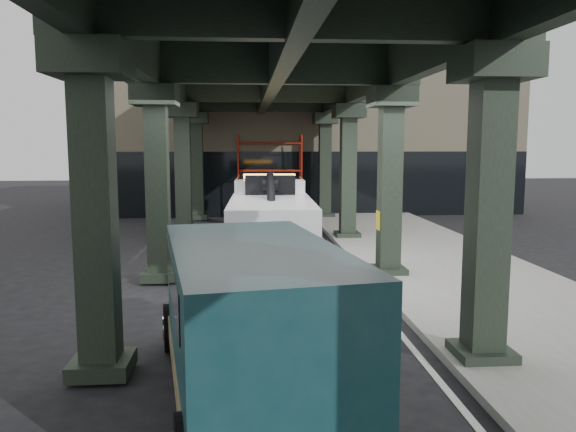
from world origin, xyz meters
name	(u,v)px	position (x,y,z in m)	size (l,w,h in m)	color
ground	(298,300)	(0.00, 0.00, 0.00)	(90.00, 90.00, 0.00)	black
sidewalk	(457,274)	(4.50, 2.00, 0.07)	(5.00, 40.00, 0.15)	gray
lane_stripe	(354,278)	(1.70, 2.00, 0.01)	(0.12, 38.00, 0.01)	silver
viaduct	(275,68)	(-0.40, 2.00, 5.46)	(7.40, 32.00, 6.40)	black
building	(300,137)	(2.00, 20.00, 4.00)	(22.00, 10.00, 8.00)	#C6B793
scaffolding	(270,174)	(0.00, 14.64, 2.11)	(3.08, 0.88, 4.00)	#B7220E
tow_truck	(270,217)	(-0.41, 4.80, 1.31)	(2.66, 8.28, 2.69)	black
towed_van	(250,318)	(-1.13, -5.07, 1.21)	(3.00, 5.83, 2.26)	#123B41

